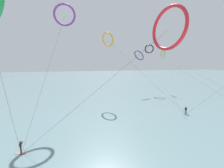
# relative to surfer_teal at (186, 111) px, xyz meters

# --- Properties ---
(sea_water) EXTENTS (400.00, 200.00, 0.08)m
(sea_water) POSITION_rel_surfer_teal_xyz_m (-17.99, 80.17, -0.78)
(sea_water) COLOR slate
(sea_water) RESTS_ON ground
(surfer_teal) EXTENTS (1.40, 0.60, 1.70)m
(surfer_teal) POSITION_rel_surfer_teal_xyz_m (0.00, 0.00, 0.00)
(surfer_teal) COLOR teal
(surfer_teal) RESTS_ON ground
(surfer_coral) EXTENTS (1.40, 0.62, 1.70)m
(surfer_coral) POSITION_rel_surfer_teal_xyz_m (-30.59, -8.24, 0.00)
(surfer_coral) COLOR #EA7260
(surfer_coral) RESTS_ON ground
(kite_violet) EXTENTS (7.94, 17.23, 23.72)m
(kite_violet) POSITION_rel_surfer_teal_xyz_m (-25.02, 8.27, 20.55)
(kite_violet) COLOR purple
(kite_violet) RESTS_ON ground
(kite_amber) EXTENTS (15.25, 20.04, 19.99)m
(kite_amber) POSITION_rel_surfer_teal_xyz_m (-13.35, 17.80, 17.09)
(kite_amber) COLOR orange
(kite_amber) RESTS_ON ground
(kite_charcoal) EXTENTS (3.45, 45.10, 18.31)m
(kite_charcoal) POSITION_rel_surfer_teal_xyz_m (5.92, 29.46, 15.68)
(kite_charcoal) COLOR black
(kite_charcoal) RESTS_ON ground
(kite_crimson) EXTENTS (17.68, 7.65, 17.50)m
(kite_crimson) POSITION_rel_surfer_teal_xyz_m (-13.91, -13.42, 14.22)
(kite_crimson) COLOR red
(kite_crimson) RESTS_ON ground
(kite_navy) EXTENTS (4.69, 28.59, 15.77)m
(kite_navy) POSITION_rel_surfer_teal_xyz_m (0.46, 26.72, 13.07)
(kite_navy) COLOR navy
(kite_navy) RESTS_ON ground
(kite_lime) EXTENTS (2.92, 49.20, 16.26)m
(kite_lime) POSITION_rel_surfer_teal_xyz_m (11.40, 28.58, 13.61)
(kite_lime) COLOR #8CC62D
(kite_lime) RESTS_ON ground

